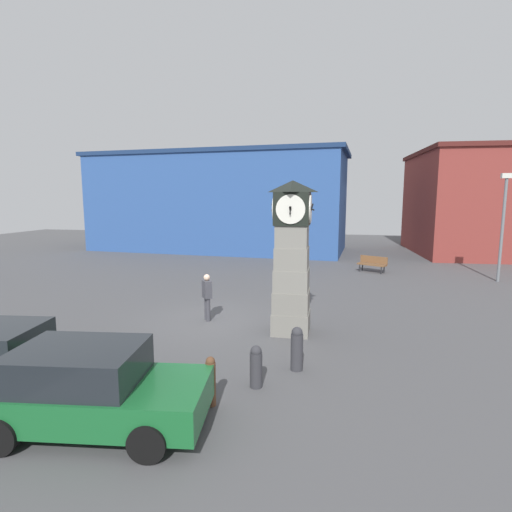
{
  "coord_description": "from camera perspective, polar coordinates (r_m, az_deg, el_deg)",
  "views": [
    {
      "loc": [
        3.92,
        -12.69,
        4.18
      ],
      "look_at": [
        1.06,
        1.73,
        2.03
      ],
      "focal_mm": 28.0,
      "sensor_mm": 36.0,
      "label": 1
    }
  ],
  "objects": [
    {
      "name": "warehouse_blue_far",
      "position": [
        32.81,
        -5.29,
        7.7
      ],
      "size": [
        20.95,
        9.73,
        7.7
      ],
      "color": "#2D5193",
      "rests_on": "ground_plane"
    },
    {
      "name": "bench",
      "position": [
        23.55,
        16.31,
        -0.97
      ],
      "size": [
        1.66,
        1.22,
        0.9
      ],
      "color": "brown",
      "rests_on": "ground_plane"
    },
    {
      "name": "car_by_building",
      "position": [
        8.17,
        -22.49,
        -16.98
      ],
      "size": [
        4.18,
        2.3,
        1.53
      ],
      "color": "#19602D",
      "rests_on": "ground_plane"
    },
    {
      "name": "storefront_low_left",
      "position": [
        34.46,
        30.2,
        6.6
      ],
      "size": [
        10.83,
        10.87,
        7.64
      ],
      "color": "maroon",
      "rests_on": "ground_plane"
    },
    {
      "name": "ground_plane",
      "position": [
        13.92,
        -5.76,
        -9.21
      ],
      "size": [
        68.68,
        68.68,
        0.0
      ],
      "primitive_type": "plane",
      "color": "#4C4C4F"
    },
    {
      "name": "bollard_near_tower",
      "position": [
        8.48,
        -6.49,
        -17.29
      ],
      "size": [
        0.21,
        0.21,
        1.03
      ],
      "color": "brown",
      "rests_on": "ground_plane"
    },
    {
      "name": "bollard_far_row",
      "position": [
        10.01,
        5.85,
        -12.98
      ],
      "size": [
        0.3,
        0.3,
        1.09
      ],
      "color": "#333338",
      "rests_on": "ground_plane"
    },
    {
      "name": "pedestrian_near_bench",
      "position": [
        13.77,
        -7.0,
        -5.46
      ],
      "size": [
        0.43,
        0.46,
        1.62
      ],
      "color": "#3F3F47",
      "rests_on": "ground_plane"
    },
    {
      "name": "clock_tower",
      "position": [
        12.23,
        5.14,
        -0.5
      ],
      "size": [
        1.31,
        1.38,
        4.7
      ],
      "color": "slate",
      "rests_on": "ground_plane"
    },
    {
      "name": "bollard_mid_row",
      "position": [
        9.16,
        0.01,
        -15.47
      ],
      "size": [
        0.28,
        0.28,
        0.96
      ],
      "color": "#333338",
      "rests_on": "ground_plane"
    },
    {
      "name": "street_lamp_far_side",
      "position": [
        23.22,
        31.83,
        4.54
      ],
      "size": [
        0.5,
        0.24,
        5.37
      ],
      "color": "slate",
      "rests_on": "ground_plane"
    }
  ]
}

